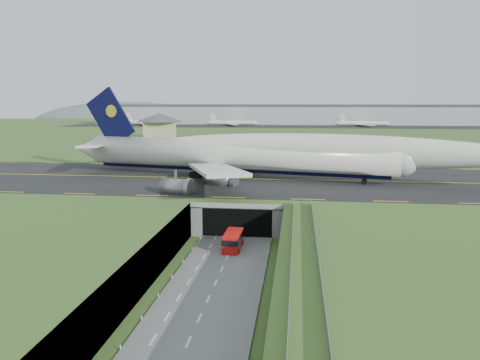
# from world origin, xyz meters

# --- Properties ---
(ground) EXTENTS (900.00, 900.00, 0.00)m
(ground) POSITION_xyz_m (0.00, 0.00, 0.00)
(ground) COLOR #466227
(ground) RESTS_ON ground
(airfield_deck) EXTENTS (800.00, 800.00, 6.00)m
(airfield_deck) POSITION_xyz_m (0.00, 0.00, 3.00)
(airfield_deck) COLOR gray
(airfield_deck) RESTS_ON ground
(trench_road) EXTENTS (12.00, 75.00, 0.20)m
(trench_road) POSITION_xyz_m (0.00, -7.50, 0.10)
(trench_road) COLOR slate
(trench_road) RESTS_ON ground
(taxiway) EXTENTS (800.00, 44.00, 0.18)m
(taxiway) POSITION_xyz_m (0.00, 33.00, 6.09)
(taxiway) COLOR black
(taxiway) RESTS_ON airfield_deck
(tunnel_portal) EXTENTS (17.00, 22.30, 6.00)m
(tunnel_portal) POSITION_xyz_m (0.00, 16.71, 3.33)
(tunnel_portal) COLOR gray
(tunnel_portal) RESTS_ON ground
(guideway) EXTENTS (3.00, 53.00, 7.05)m
(guideway) POSITION_xyz_m (11.00, -19.11, 5.32)
(guideway) COLOR #A8A8A3
(guideway) RESTS_ON ground
(jumbo_jet) EXTENTS (100.90, 62.91, 21.25)m
(jumbo_jet) POSITION_xyz_m (3.13, 33.08, 11.73)
(jumbo_jet) COLOR silver
(jumbo_jet) RESTS_ON ground
(shuttle_tram) EXTENTS (2.68, 6.73, 2.76)m
(shuttle_tram) POSITION_xyz_m (0.26, 1.18, 1.52)
(shuttle_tram) COLOR red
(shuttle_tram) RESTS_ON ground
(service_building) EXTENTS (26.95, 26.95, 11.99)m
(service_building) POSITION_xyz_m (-54.94, 147.39, 13.10)
(service_building) COLOR tan
(service_building) RESTS_ON ground
(cargo_terminal) EXTENTS (320.00, 67.00, 15.60)m
(cargo_terminal) POSITION_xyz_m (-0.27, 299.41, 13.96)
(cargo_terminal) COLOR #B2B2B2
(cargo_terminal) RESTS_ON ground
(distant_hills) EXTENTS (700.00, 91.00, 60.00)m
(distant_hills) POSITION_xyz_m (64.38, 430.00, -4.00)
(distant_hills) COLOR #536360
(distant_hills) RESTS_ON ground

